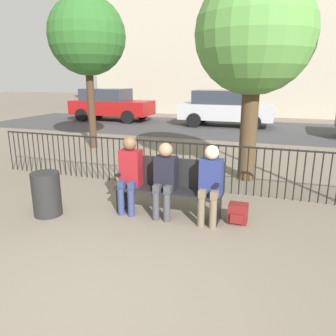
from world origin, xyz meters
TOP-DOWN VIEW (x-y plane):
  - ground_plane at (0.00, 0.00)m, footprint 80.00×80.00m
  - park_bench at (0.00, 2.34)m, footprint 1.73×0.45m
  - seated_person_0 at (-0.64, 2.21)m, footprint 0.34×0.39m
  - seated_person_1 at (-0.03, 2.21)m, footprint 0.34×0.39m
  - seated_person_2 at (0.69, 2.21)m, footprint 0.34×0.39m
  - backpack at (1.11, 2.34)m, footprint 0.29×0.26m
  - fence_railing at (-0.02, 3.64)m, footprint 9.01×0.03m
  - tree_0 at (-4.00, 6.55)m, footprint 2.28×2.28m
  - tree_1 at (0.97, 4.71)m, footprint 2.39×2.39m
  - street_surface at (0.00, 12.00)m, footprint 24.00×6.00m
  - parked_car_0 at (-0.88, 12.74)m, footprint 4.20×1.94m
  - parked_car_2 at (-6.84, 12.89)m, footprint 4.20×1.94m
  - trash_bin at (-1.86, 1.65)m, footprint 0.45×0.45m

SIDE VIEW (x-z plane):
  - ground_plane at x=0.00m, z-range 0.00..0.00m
  - street_surface at x=0.00m, z-range 0.00..0.01m
  - backpack at x=1.11m, z-range 0.00..0.31m
  - trash_bin at x=-1.86m, z-range 0.00..0.71m
  - park_bench at x=0.00m, z-range 0.03..0.95m
  - fence_railing at x=-0.02m, z-range 0.08..1.03m
  - seated_person_1 at x=-0.03m, z-range 0.08..1.28m
  - seated_person_2 at x=0.69m, z-range 0.08..1.29m
  - seated_person_0 at x=-0.64m, z-range 0.08..1.35m
  - parked_car_0 at x=-0.88m, z-range 0.03..1.65m
  - parked_car_2 at x=-6.84m, z-range 0.03..1.65m
  - tree_1 at x=0.97m, z-range 0.86..5.06m
  - tree_0 at x=-4.00m, z-range 1.08..5.58m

